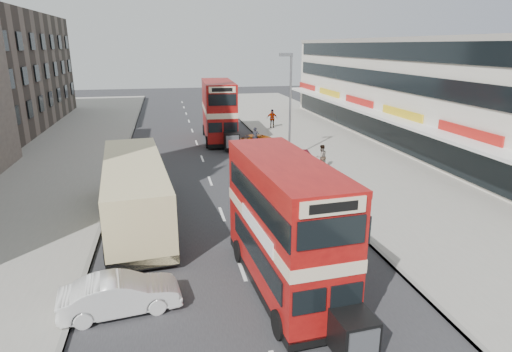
{
  "coord_description": "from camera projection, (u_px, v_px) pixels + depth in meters",
  "views": [
    {
      "loc": [
        -2.62,
        -13.37,
        8.69
      ],
      "look_at": [
        1.17,
        4.71,
        3.05
      ],
      "focal_mm": 30.24,
      "sensor_mm": 36.0,
      "label": 1
    }
  ],
  "objects": [
    {
      "name": "street_lamp",
      "position": [
        289.0,
        99.0,
        32.3
      ],
      "size": [
        1.0,
        0.2,
        8.12
      ],
      "color": "slate",
      "rests_on": "ground"
    },
    {
      "name": "ground",
      "position": [
        251.0,
        296.0,
        15.57
      ],
      "size": [
        160.0,
        160.0,
        0.0
      ],
      "primitive_type": "plane",
      "color": "#28282B",
      "rests_on": "ground"
    },
    {
      "name": "car_right_a",
      "position": [
        273.0,
        162.0,
        30.34
      ],
      "size": [
        5.44,
        2.78,
        1.51
      ],
      "primitive_type": "imported",
      "rotation": [
        0.0,
        0.0,
        -1.7
      ],
      "color": "maroon",
      "rests_on": "ground"
    },
    {
      "name": "coach",
      "position": [
        135.0,
        190.0,
        21.55
      ],
      "size": [
        3.86,
        11.4,
        2.96
      ],
      "rotation": [
        0.0,
        0.0,
        0.09
      ],
      "color": "black",
      "rests_on": "ground"
    },
    {
      "name": "kerb_left",
      "position": [
        123.0,
        162.0,
        33.07
      ],
      "size": [
        0.2,
        90.0,
        0.16
      ],
      "primitive_type": "cube",
      "color": "gray",
      "rests_on": "ground"
    },
    {
      "name": "commercial_row",
      "position": [
        421.0,
        91.0,
        38.71
      ],
      "size": [
        9.9,
        46.2,
        9.3
      ],
      "color": "beige",
      "rests_on": "ground"
    },
    {
      "name": "bus_main",
      "position": [
        285.0,
        226.0,
        15.43
      ],
      "size": [
        2.95,
        8.64,
        4.72
      ],
      "rotation": [
        0.0,
        0.0,
        3.22
      ],
      "color": "black",
      "rests_on": "ground"
    },
    {
      "name": "car_left_front",
      "position": [
        120.0,
        294.0,
        14.47
      ],
      "size": [
        4.1,
        1.88,
        1.3
      ],
      "primitive_type": "imported",
      "rotation": [
        0.0,
        0.0,
        1.7
      ],
      "color": "white",
      "rests_on": "ground"
    },
    {
      "name": "kerb_right",
      "position": [
        276.0,
        154.0,
        35.47
      ],
      "size": [
        0.2,
        90.0,
        0.16
      ],
      "primitive_type": "cube",
      "color": "gray",
      "rests_on": "ground"
    },
    {
      "name": "cyclist",
      "position": [
        255.0,
        142.0,
        37.0
      ],
      "size": [
        0.65,
        1.56,
        1.94
      ],
      "rotation": [
        0.0,
        0.0,
        -0.08
      ],
      "color": "gray",
      "rests_on": "ground"
    },
    {
      "name": "pavement_left",
      "position": [
        40.0,
        166.0,
        31.91
      ],
      "size": [
        12.0,
        90.0,
        0.15
      ],
      "primitive_type": "cube",
      "color": "gray",
      "rests_on": "ground"
    },
    {
      "name": "pedestrian_near",
      "position": [
        321.0,
        157.0,
        30.84
      ],
      "size": [
        0.74,
        0.61,
        1.75
      ],
      "primitive_type": "imported",
      "rotation": [
        0.0,
        0.0,
        3.44
      ],
      "color": "gray",
      "rests_on": "pavement_right"
    },
    {
      "name": "car_right_b",
      "position": [
        251.0,
        141.0,
        37.91
      ],
      "size": [
        4.12,
        2.13,
        1.11
      ],
      "primitive_type": "imported",
      "rotation": [
        0.0,
        0.0,
        -1.5
      ],
      "color": "#C56513",
      "rests_on": "ground"
    },
    {
      "name": "pavement_right",
      "position": [
        344.0,
        151.0,
        36.62
      ],
      "size": [
        12.0,
        90.0,
        0.15
      ],
      "primitive_type": "cube",
      "color": "gray",
      "rests_on": "ground"
    },
    {
      "name": "pedestrian_far",
      "position": [
        272.0,
        118.0,
        46.15
      ],
      "size": [
        1.23,
        0.74,
        1.96
      ],
      "primitive_type": "imported",
      "rotation": [
        0.0,
        0.0,
        -0.24
      ],
      "color": "gray",
      "rests_on": "pavement_right"
    },
    {
      "name": "road_surface",
      "position": [
        202.0,
        159.0,
        34.29
      ],
      "size": [
        12.0,
        90.0,
        0.01
      ],
      "primitive_type": "cube",
      "color": "#28282B",
      "rests_on": "ground"
    },
    {
      "name": "bus_second",
      "position": [
        219.0,
        111.0,
        40.11
      ],
      "size": [
        3.01,
        9.76,
        5.32
      ],
      "rotation": [
        0.0,
        0.0,
        3.1
      ],
      "color": "black",
      "rests_on": "ground"
    }
  ]
}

